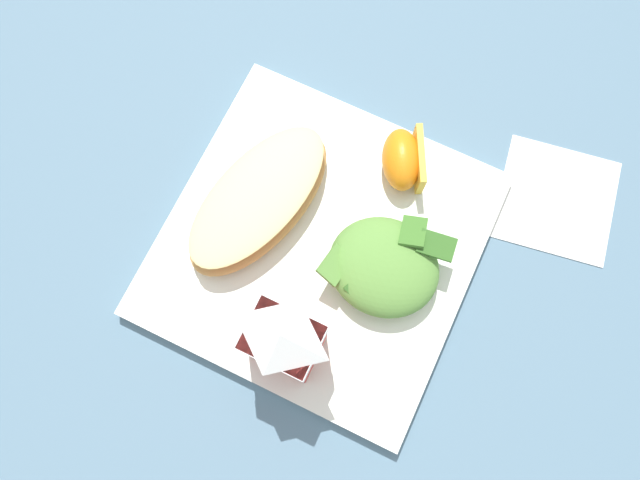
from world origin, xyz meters
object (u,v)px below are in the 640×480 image
Objects in this scene: green_salad_pile at (386,263)px; white_plate at (320,245)px; paper_napkin at (557,199)px; orange_wedge_front at (403,160)px; milk_carton at (284,341)px; cheesy_pizza_bread at (259,200)px.

white_plate is at bearing 3.33° from green_salad_pile.
orange_wedge_front is at bearing 15.43° from paper_napkin.
orange_wedge_front is at bearing -75.62° from green_salad_pile.
orange_wedge_front is 0.63× the size of paper_napkin.
white_plate is 4.01× the size of orange_wedge_front.
cheesy_pizza_bread is at bearing -52.66° from milk_carton.
orange_wedge_front is (-0.04, -0.10, 0.03)m from white_plate.
milk_carton reaches higher than cheesy_pizza_bread.
paper_napkin is at bearing -142.88° from white_plate.
paper_napkin is at bearing -132.08° from green_salad_pile.
white_plate is 2.55× the size of milk_carton.
milk_carton is at bearing 54.37° from paper_napkin.
orange_wedge_front is at bearing -138.07° from cheesy_pizza_bread.
milk_carton is at bearing 83.55° from orange_wedge_front.
milk_carton reaches higher than paper_napkin.
white_plate is 2.55× the size of paper_napkin.
milk_carton is 1.58× the size of orange_wedge_front.
milk_carton is at bearing 65.10° from green_salad_pile.
cheesy_pizza_bread reaches higher than white_plate.
paper_napkin is at bearing -125.63° from milk_carton.
green_salad_pile is 0.12m from milk_carton.
orange_wedge_front reaches higher than paper_napkin.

